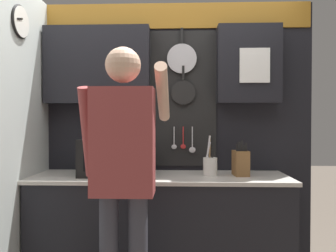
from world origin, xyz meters
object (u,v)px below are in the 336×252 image
at_px(microwave, 115,157).
at_px(person, 124,163).
at_px(utensil_crock, 210,165).
at_px(knife_block, 241,163).

xyz_separation_m(microwave, person, (0.18, -0.64, 0.04)).
height_order(microwave, utensil_crock, utensil_crock).
relative_size(microwave, knife_block, 1.88).
relative_size(utensil_crock, person, 0.18).
relative_size(knife_block, person, 0.16).
bearing_deg(person, knife_block, 37.31).
xyz_separation_m(microwave, utensil_crock, (0.77, 0.00, -0.07)).
height_order(microwave, knife_block, microwave).
bearing_deg(person, utensil_crock, 47.18).
height_order(utensil_crock, person, person).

